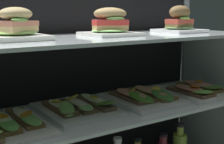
{
  "coord_description": "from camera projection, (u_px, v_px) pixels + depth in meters",
  "views": [
    {
      "loc": [
        -0.71,
        -1.07,
        0.8
      ],
      "look_at": [
        0.0,
        0.0,
        0.56
      ],
      "focal_mm": 52.24,
      "sensor_mm": 36.0,
      "label": 1
    }
  ],
  "objects": [
    {
      "name": "riser_upper_tier",
      "position": [
        112.0,
        73.0,
        1.31
      ],
      "size": [
        1.26,
        0.43,
        0.28
      ],
      "color": "silver",
      "rests_on": "shelf_lower_glass"
    },
    {
      "name": "open_sandwich_tray_near_left_corner",
      "position": [
        5.0,
        125.0,
        1.07
      ],
      "size": [
        0.26,
        0.33,
        0.06
      ],
      "color": "white",
      "rests_on": "shelf_lower_glass"
    },
    {
      "name": "open_sandwich_tray_mid_left",
      "position": [
        195.0,
        90.0,
        1.54
      ],
      "size": [
        0.26,
        0.33,
        0.06
      ],
      "color": "white",
      "rests_on": "shelf_lower_glass"
    },
    {
      "name": "case_frame",
      "position": [
        94.0,
        78.0,
        1.43
      ],
      "size": [
        1.33,
        0.49,
        0.94
      ],
      "color": "gray",
      "rests_on": "ground"
    },
    {
      "name": "shelf_lower_glass",
      "position": [
        112.0,
        108.0,
        1.33
      ],
      "size": [
        1.28,
        0.44,
        0.01
      ],
      "primitive_type": "cube",
      "color": "silver",
      "rests_on": "riser_lower_tier"
    },
    {
      "name": "plated_roll_sandwich_mid_right",
      "position": [
        17.0,
        28.0,
        1.08
      ],
      "size": [
        0.19,
        0.19,
        0.11
      ],
      "color": "white",
      "rests_on": "shelf_upper_glass"
    },
    {
      "name": "plated_roll_sandwich_center",
      "position": [
        110.0,
        25.0,
        1.28
      ],
      "size": [
        0.2,
        0.2,
        0.11
      ],
      "color": "white",
      "rests_on": "shelf_upper_glass"
    },
    {
      "name": "open_sandwich_tray_near_right_corner",
      "position": [
        78.0,
        106.0,
        1.27
      ],
      "size": [
        0.26,
        0.33,
        0.06
      ],
      "color": "white",
      "rests_on": "shelf_lower_glass"
    },
    {
      "name": "plated_roll_sandwich_right_of_center",
      "position": [
        180.0,
        23.0,
        1.48
      ],
      "size": [
        0.19,
        0.19,
        0.12
      ],
      "color": "white",
      "rests_on": "shelf_upper_glass"
    },
    {
      "name": "shelf_upper_glass",
      "position": [
        112.0,
        37.0,
        1.28
      ],
      "size": [
        1.28,
        0.44,
        0.01
      ],
      "primitive_type": "cube",
      "color": "silver",
      "rests_on": "riser_upper_tier"
    },
    {
      "name": "open_sandwich_tray_far_left",
      "position": [
        143.0,
        97.0,
        1.41
      ],
      "size": [
        0.26,
        0.33,
        0.06
      ],
      "color": "white",
      "rests_on": "shelf_lower_glass"
    }
  ]
}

